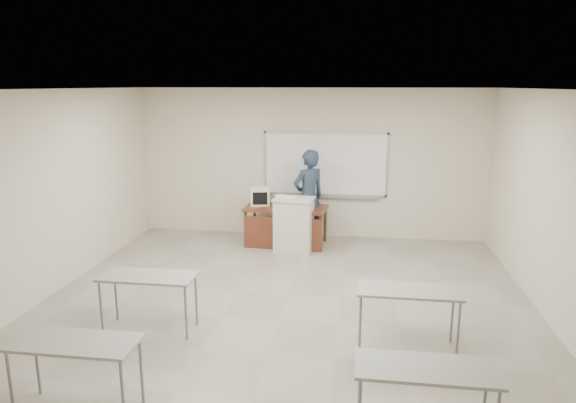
# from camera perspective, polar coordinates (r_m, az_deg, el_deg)

# --- Properties ---
(floor) EXTENTS (7.00, 8.00, 0.01)m
(floor) POSITION_cam_1_polar(r_m,az_deg,el_deg) (7.02, -0.87, -13.01)
(floor) COLOR gray
(floor) RESTS_ON ground
(whiteboard) EXTENTS (2.48, 0.10, 1.31)m
(whiteboard) POSITION_cam_1_polar(r_m,az_deg,el_deg) (10.35, 4.17, 4.07)
(whiteboard) COLOR white
(whiteboard) RESTS_ON floor
(student_desks) EXTENTS (4.40, 2.20, 0.73)m
(student_desks) POSITION_cam_1_polar(r_m,az_deg,el_deg) (5.53, -3.12, -12.75)
(student_desks) COLOR gray
(student_desks) RESTS_ON floor
(instructor_desk) EXTENTS (1.57, 0.78, 0.75)m
(instructor_desk) POSITION_cam_1_polar(r_m,az_deg,el_deg) (9.85, -0.31, -1.81)
(instructor_desk) COLOR #5F2618
(instructor_desk) RESTS_ON floor
(podium) EXTENTS (0.72, 0.53, 1.01)m
(podium) POSITION_cam_1_polar(r_m,az_deg,el_deg) (9.59, 0.66, -2.55)
(podium) COLOR silver
(podium) RESTS_ON floor
(crt_monitor) EXTENTS (0.37, 0.42, 0.35)m
(crt_monitor) POSITION_cam_1_polar(r_m,az_deg,el_deg) (10.09, -3.20, 0.59)
(crt_monitor) COLOR beige
(crt_monitor) RESTS_ON instructor_desk
(laptop) EXTENTS (0.31, 0.29, 0.23)m
(laptop) POSITION_cam_1_polar(r_m,az_deg,el_deg) (9.73, 2.01, -0.53)
(laptop) COLOR black
(laptop) RESTS_ON instructor_desk
(mouse) EXTENTS (0.12, 0.10, 0.04)m
(mouse) POSITION_cam_1_polar(r_m,az_deg,el_deg) (9.69, 0.79, -0.79)
(mouse) COLOR #939699
(mouse) RESTS_ON instructor_desk
(keyboard) EXTENTS (0.45, 0.21, 0.02)m
(keyboard) POSITION_cam_1_polar(r_m,az_deg,el_deg) (9.57, -0.17, 0.59)
(keyboard) COLOR beige
(keyboard) RESTS_ON podium
(presenter) EXTENTS (0.81, 0.77, 1.85)m
(presenter) POSITION_cam_1_polar(r_m,az_deg,el_deg) (9.96, 2.29, 0.50)
(presenter) COLOR black
(presenter) RESTS_ON floor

